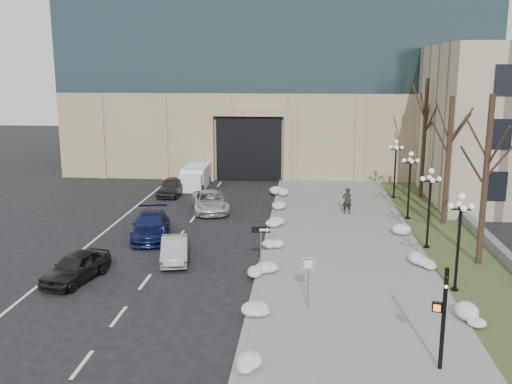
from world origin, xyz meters
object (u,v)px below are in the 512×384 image
(car_a, at_px, (76,267))
(one_way_sign, at_px, (264,236))
(box_truck, at_px, (195,177))
(car_b, at_px, (175,250))
(lamppost_a, at_px, (459,229))
(car_e, at_px, (172,186))
(lamppost_d, at_px, (396,161))
(lamppost_c, at_px, (410,176))
(keep_sign, at_px, (309,272))
(car_c, at_px, (151,226))
(pedestrian, at_px, (347,201))
(car_d, at_px, (210,202))
(traffic_signal, at_px, (442,321))
(lamppost_b, at_px, (430,197))

(car_a, bearing_deg, one_way_sign, 22.27)
(box_truck, bearing_deg, car_b, -83.27)
(lamppost_a, bearing_deg, car_e, 133.09)
(car_a, bearing_deg, lamppost_a, 13.95)
(car_a, height_order, lamppost_d, lamppost_d)
(one_way_sign, distance_m, lamppost_c, 14.84)
(car_a, height_order, keep_sign, keep_sign)
(one_way_sign, height_order, lamppost_a, lamppost_a)
(car_e, xyz_separation_m, lamppost_a, (17.98, -19.22, 2.33))
(car_b, distance_m, lamppost_d, 21.69)
(lamppost_c, bearing_deg, car_b, -144.90)
(car_e, distance_m, box_truck, 3.55)
(one_way_sign, xyz_separation_m, keep_sign, (2.20, -3.97, -0.39))
(car_a, height_order, one_way_sign, one_way_sign)
(car_c, height_order, pedestrian, pedestrian)
(box_truck, xyz_separation_m, lamppost_c, (16.68, -9.52, 2.19))
(pedestrian, distance_m, one_way_sign, 13.64)
(car_c, height_order, car_e, car_c)
(lamppost_a, bearing_deg, car_a, -179.54)
(keep_sign, bearing_deg, pedestrian, 79.08)
(lamppost_d, bearing_deg, car_c, -143.48)
(car_c, xyz_separation_m, pedestrian, (12.39, 6.65, 0.28))
(car_a, bearing_deg, box_truck, 99.69)
(car_c, bearing_deg, pedestrian, 16.90)
(box_truck, bearing_deg, car_d, -73.04)
(car_e, bearing_deg, traffic_signal, -56.74)
(car_a, relative_size, box_truck, 0.74)
(box_truck, bearing_deg, lamppost_c, -30.76)
(lamppost_b, bearing_deg, pedestrian, 118.86)
(box_truck, distance_m, lamppost_a, 28.11)
(box_truck, height_order, keep_sign, keep_sign)
(car_a, relative_size, traffic_signal, 1.12)
(car_c, distance_m, one_way_sign, 9.67)
(box_truck, xyz_separation_m, lamppost_b, (16.68, -16.02, 2.19))
(car_b, height_order, lamppost_d, lamppost_d)
(traffic_signal, relative_size, lamppost_d, 0.79)
(car_e, xyz_separation_m, lamppost_b, (17.98, -12.72, 2.33))
(lamppost_c, height_order, lamppost_d, same)
(one_way_sign, height_order, lamppost_d, lamppost_d)
(pedestrian, bearing_deg, car_d, -15.12)
(one_way_sign, height_order, keep_sign, one_way_sign)
(car_b, relative_size, one_way_sign, 1.54)
(car_b, distance_m, car_d, 11.05)
(box_truck, relative_size, one_way_sign, 2.22)
(pedestrian, distance_m, lamppost_d, 7.20)
(pedestrian, relative_size, lamppost_d, 0.39)
(keep_sign, bearing_deg, box_truck, 109.74)
(car_e, distance_m, lamppost_a, 26.42)
(lamppost_a, height_order, lamppost_c, same)
(car_c, relative_size, lamppost_b, 1.12)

